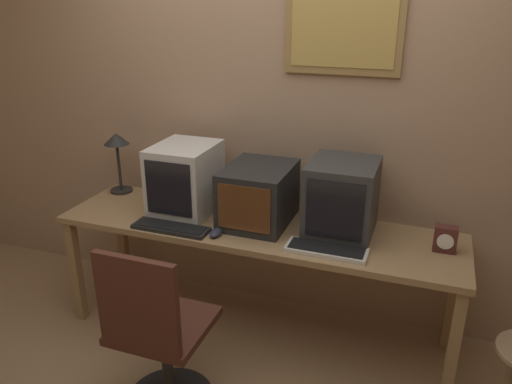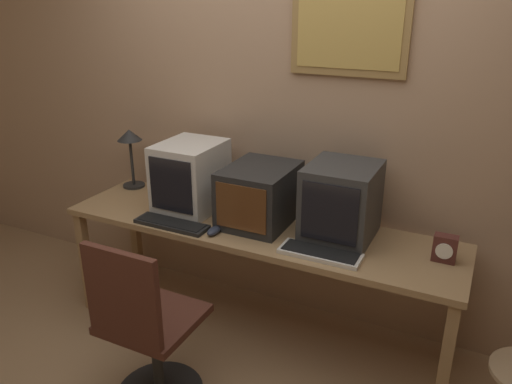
{
  "view_description": "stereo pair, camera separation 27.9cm",
  "coord_description": "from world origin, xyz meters",
  "px_view_note": "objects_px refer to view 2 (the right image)",
  "views": [
    {
      "loc": [
        0.89,
        -1.7,
        1.96
      ],
      "look_at": [
        0.0,
        0.74,
        0.94
      ],
      "focal_mm": 35.0,
      "sensor_mm": 36.0,
      "label": 1
    },
    {
      "loc": [
        1.14,
        -1.59,
        1.96
      ],
      "look_at": [
        0.0,
        0.74,
        0.94
      ],
      "focal_mm": 35.0,
      "sensor_mm": 36.0,
      "label": 2
    }
  ],
  "objects_px": {
    "office_chair": "(147,335)",
    "monitor_right": "(341,201)",
    "monitor_center": "(260,195)",
    "keyboard_side": "(320,253)",
    "mouse_near_keyboard": "(214,231)",
    "desk_clock": "(445,248)",
    "monitor_left": "(191,176)",
    "desk_lamp": "(130,144)",
    "keyboard_main": "(172,224)"
  },
  "relations": [
    {
      "from": "office_chair",
      "to": "desk_lamp",
      "type": "bearing_deg",
      "value": 130.41
    },
    {
      "from": "mouse_near_keyboard",
      "to": "desk_clock",
      "type": "distance_m",
      "value": 1.21
    },
    {
      "from": "mouse_near_keyboard",
      "to": "office_chair",
      "type": "height_order",
      "value": "office_chair"
    },
    {
      "from": "monitor_right",
      "to": "keyboard_side",
      "type": "xyz_separation_m",
      "value": [
        -0.02,
        -0.26,
        -0.19
      ]
    },
    {
      "from": "monitor_left",
      "to": "monitor_right",
      "type": "xyz_separation_m",
      "value": [
        0.94,
        0.03,
        -0.0
      ]
    },
    {
      "from": "keyboard_main",
      "to": "keyboard_side",
      "type": "height_order",
      "value": "same"
    },
    {
      "from": "keyboard_side",
      "to": "desk_lamp",
      "type": "height_order",
      "value": "desk_lamp"
    },
    {
      "from": "monitor_center",
      "to": "desk_clock",
      "type": "relative_size",
      "value": 3.37
    },
    {
      "from": "monitor_left",
      "to": "monitor_right",
      "type": "distance_m",
      "value": 0.94
    },
    {
      "from": "monitor_left",
      "to": "monitor_center",
      "type": "relative_size",
      "value": 0.9
    },
    {
      "from": "desk_clock",
      "to": "desk_lamp",
      "type": "relative_size",
      "value": 0.34
    },
    {
      "from": "keyboard_main",
      "to": "keyboard_side",
      "type": "relative_size",
      "value": 1.06
    },
    {
      "from": "monitor_right",
      "to": "office_chair",
      "type": "xyz_separation_m",
      "value": [
        -0.69,
        -0.85,
        -0.52
      ]
    },
    {
      "from": "monitor_left",
      "to": "desk_clock",
      "type": "xyz_separation_m",
      "value": [
        1.49,
        -0.02,
        -0.14
      ]
    },
    {
      "from": "monitor_right",
      "to": "keyboard_main",
      "type": "xyz_separation_m",
      "value": [
        -0.9,
        -0.3,
        -0.19
      ]
    },
    {
      "from": "monitor_right",
      "to": "keyboard_side",
      "type": "relative_size",
      "value": 0.98
    },
    {
      "from": "office_chair",
      "to": "mouse_near_keyboard",
      "type": "bearing_deg",
      "value": 84.42
    },
    {
      "from": "desk_clock",
      "to": "office_chair",
      "type": "distance_m",
      "value": 1.53
    },
    {
      "from": "desk_clock",
      "to": "desk_lamp",
      "type": "bearing_deg",
      "value": 175.66
    },
    {
      "from": "monitor_left",
      "to": "mouse_near_keyboard",
      "type": "relative_size",
      "value": 3.74
    },
    {
      "from": "monitor_right",
      "to": "office_chair",
      "type": "bearing_deg",
      "value": -128.71
    },
    {
      "from": "monitor_center",
      "to": "keyboard_main",
      "type": "xyz_separation_m",
      "value": [
        -0.43,
        -0.28,
        -0.15
      ]
    },
    {
      "from": "keyboard_main",
      "to": "keyboard_side",
      "type": "xyz_separation_m",
      "value": [
        0.89,
        0.04,
        0.0
      ]
    },
    {
      "from": "keyboard_main",
      "to": "office_chair",
      "type": "relative_size",
      "value": 0.47
    },
    {
      "from": "desk_clock",
      "to": "mouse_near_keyboard",
      "type": "bearing_deg",
      "value": -168.47
    },
    {
      "from": "monitor_center",
      "to": "monitor_right",
      "type": "height_order",
      "value": "monitor_right"
    },
    {
      "from": "mouse_near_keyboard",
      "to": "desk_clock",
      "type": "height_order",
      "value": "desk_clock"
    },
    {
      "from": "mouse_near_keyboard",
      "to": "monitor_left",
      "type": "bearing_deg",
      "value": 140.1
    },
    {
      "from": "office_chair",
      "to": "monitor_right",
      "type": "bearing_deg",
      "value": 51.29
    },
    {
      "from": "monitor_center",
      "to": "monitor_left",
      "type": "bearing_deg",
      "value": 179.94
    },
    {
      "from": "monitor_center",
      "to": "keyboard_side",
      "type": "distance_m",
      "value": 0.54
    },
    {
      "from": "desk_clock",
      "to": "office_chair",
      "type": "xyz_separation_m",
      "value": [
        -1.24,
        -0.81,
        -0.38
      ]
    },
    {
      "from": "monitor_right",
      "to": "desk_clock",
      "type": "xyz_separation_m",
      "value": [
        0.55,
        -0.05,
        -0.13
      ]
    },
    {
      "from": "mouse_near_keyboard",
      "to": "office_chair",
      "type": "xyz_separation_m",
      "value": [
        -0.06,
        -0.57,
        -0.33
      ]
    },
    {
      "from": "monitor_left",
      "to": "monitor_right",
      "type": "bearing_deg",
      "value": 1.53
    },
    {
      "from": "desk_lamp",
      "to": "office_chair",
      "type": "xyz_separation_m",
      "value": [
        0.82,
        -0.97,
        -0.62
      ]
    },
    {
      "from": "keyboard_side",
      "to": "mouse_near_keyboard",
      "type": "relative_size",
      "value": 3.74
    },
    {
      "from": "monitor_left",
      "to": "office_chair",
      "type": "relative_size",
      "value": 0.44
    },
    {
      "from": "monitor_center",
      "to": "keyboard_side",
      "type": "relative_size",
      "value": 1.12
    },
    {
      "from": "monitor_center",
      "to": "desk_lamp",
      "type": "height_order",
      "value": "desk_lamp"
    },
    {
      "from": "monitor_left",
      "to": "desk_lamp",
      "type": "distance_m",
      "value": 0.59
    },
    {
      "from": "keyboard_main",
      "to": "office_chair",
      "type": "bearing_deg",
      "value": -68.55
    },
    {
      "from": "keyboard_side",
      "to": "monitor_center",
      "type": "bearing_deg",
      "value": 152.6
    },
    {
      "from": "desk_lamp",
      "to": "monitor_center",
      "type": "bearing_deg",
      "value": -7.52
    },
    {
      "from": "office_chair",
      "to": "keyboard_main",
      "type": "bearing_deg",
      "value": 111.45
    },
    {
      "from": "monitor_left",
      "to": "desk_lamp",
      "type": "relative_size",
      "value": 1.04
    },
    {
      "from": "monitor_center",
      "to": "desk_clock",
      "type": "bearing_deg",
      "value": -1.12
    },
    {
      "from": "desk_clock",
      "to": "desk_lamp",
      "type": "height_order",
      "value": "desk_lamp"
    },
    {
      "from": "monitor_center",
      "to": "monitor_right",
      "type": "bearing_deg",
      "value": 3.1
    },
    {
      "from": "monitor_center",
      "to": "desk_lamp",
      "type": "distance_m",
      "value": 1.05
    }
  ]
}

